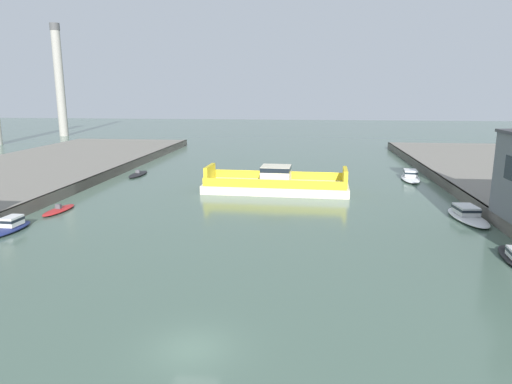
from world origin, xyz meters
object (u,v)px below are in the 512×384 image
(moored_boat_mid_left, at_px, (410,176))
(chain_ferry, at_px, (276,184))
(moored_boat_near_left, at_px, (59,210))
(moored_boat_upstream_a, at_px, (138,174))
(smokestack_distant_a, at_px, (59,77))
(moored_boat_far_left, at_px, (467,215))
(moored_boat_mid_right, at_px, (11,226))

(moored_boat_mid_left, bearing_deg, chain_ferry, -151.49)
(moored_boat_near_left, relative_size, moored_boat_upstream_a, 0.85)
(smokestack_distant_a, bearing_deg, moored_boat_mid_left, -34.41)
(moored_boat_far_left, relative_size, smokestack_distant_a, 0.25)
(chain_ferry, distance_m, moored_boat_upstream_a, 24.60)
(moored_boat_far_left, relative_size, moored_boat_upstream_a, 1.25)
(chain_ferry, xyz_separation_m, moored_boat_near_left, (-23.22, -13.36, -0.87))
(moored_boat_mid_right, bearing_deg, smokestack_distant_a, 116.18)
(moored_boat_near_left, distance_m, moored_boat_mid_left, 49.13)
(moored_boat_near_left, relative_size, moored_boat_mid_right, 0.98)
(moored_boat_mid_left, height_order, moored_boat_mid_right, moored_boat_mid_left)
(chain_ferry, xyz_separation_m, moored_boat_upstream_a, (-22.69, 9.47, -0.85))
(moored_boat_mid_right, bearing_deg, moored_boat_mid_left, 35.86)
(moored_boat_near_left, relative_size, moored_boat_far_left, 0.68)
(smokestack_distant_a, bearing_deg, moored_boat_near_left, -61.54)
(chain_ferry, bearing_deg, moored_boat_far_left, -28.79)
(moored_boat_near_left, xyz_separation_m, moored_boat_upstream_a, (0.53, 22.83, 0.02))
(chain_ferry, height_order, moored_boat_mid_left, chain_ferry)
(moored_boat_mid_left, bearing_deg, smokestack_distant_a, 145.59)
(moored_boat_mid_right, xyz_separation_m, moored_boat_far_left, (44.72, 9.31, 0.00))
(moored_boat_near_left, xyz_separation_m, moored_boat_mid_left, (42.85, 24.02, 0.35))
(chain_ferry, xyz_separation_m, moored_boat_mid_right, (-23.87, -20.77, -0.55))
(moored_boat_near_left, height_order, smokestack_distant_a, smokestack_distant_a)
(moored_boat_far_left, height_order, smokestack_distant_a, smokestack_distant_a)
(moored_boat_near_left, distance_m, smokestack_distant_a, 98.07)
(moored_boat_near_left, xyz_separation_m, smokestack_distant_a, (-46.03, 84.91, 16.98))
(moored_boat_upstream_a, bearing_deg, moored_boat_mid_right, -92.23)
(moored_boat_upstream_a, bearing_deg, moored_boat_near_left, -91.34)
(chain_ferry, bearing_deg, smokestack_distant_a, 134.07)
(moored_boat_mid_left, bearing_deg, moored_boat_near_left, -150.73)
(smokestack_distant_a, bearing_deg, moored_boat_upstream_a, -53.13)
(moored_boat_far_left, bearing_deg, moored_boat_near_left, -177.53)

